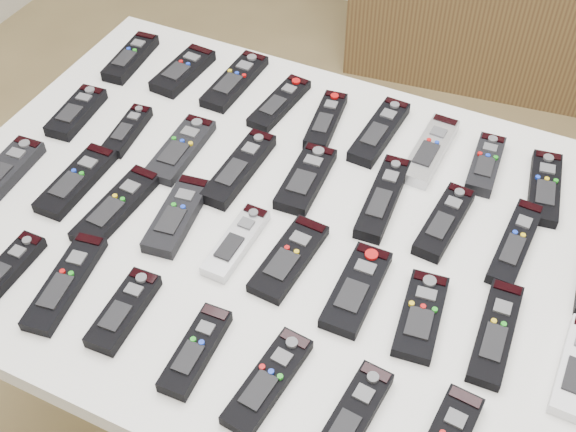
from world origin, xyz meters
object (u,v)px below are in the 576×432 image
at_px(remote_25, 356,289).
at_px(remote_34, 268,381).
at_px(remote_24, 289,258).
at_px(remote_28, 576,367).
at_px(remote_13, 240,168).
at_px(remote_31, 66,282).
at_px(remote_21, 117,206).
at_px(remote_2, 235,81).
at_px(remote_8, 545,188).
at_px(remote_27, 496,332).
at_px(remote_3, 280,103).
at_px(remote_7, 485,164).
at_px(remote_14, 306,179).
at_px(remote_4, 326,121).
at_px(remote_33, 196,351).
at_px(remote_1, 183,71).
at_px(remote_0, 131,58).
at_px(remote_12, 181,149).
at_px(remote_5, 379,132).
at_px(remote_6, 430,150).
at_px(remote_15, 383,198).
at_px(remote_17, 515,243).
at_px(remote_35, 350,421).
at_px(remote_22, 177,215).
at_px(remote_23, 236,242).
at_px(remote_26, 421,316).
at_px(remote_20, 76,181).
at_px(remote_30, 6,271).
at_px(remote_16, 444,222).

height_order(remote_25, remote_34, remote_25).
height_order(remote_24, remote_28, remote_28).
height_order(remote_13, remote_31, remote_13).
bearing_deg(remote_21, remote_25, 4.10).
height_order(remote_2, remote_25, remote_25).
bearing_deg(remote_8, remote_13, -168.25).
bearing_deg(remote_27, remote_3, 143.38).
height_order(remote_7, remote_14, remote_7).
xyz_separation_m(remote_4, remote_33, (0.04, -0.57, 0.00)).
relative_size(remote_1, remote_24, 0.93).
height_order(remote_0, remote_12, remote_0).
bearing_deg(remote_24, remote_5, 90.22).
distance_m(remote_6, remote_21, 0.59).
relative_size(remote_21, remote_24, 1.10).
bearing_deg(remote_15, remote_21, -156.16).
xyz_separation_m(remote_17, remote_31, (-0.63, -0.39, -0.00)).
bearing_deg(remote_35, remote_22, 156.26).
xyz_separation_m(remote_17, remote_34, (-0.26, -0.41, 0.00)).
bearing_deg(remote_13, remote_33, -70.37).
height_order(remote_2, remote_8, same).
height_order(remote_2, remote_14, remote_14).
height_order(remote_1, remote_4, remote_1).
relative_size(remote_7, remote_22, 0.87).
relative_size(remote_1, remote_27, 0.86).
xyz_separation_m(remote_3, remote_34, (0.26, -0.58, 0.00)).
distance_m(remote_6, remote_24, 0.37).
relative_size(remote_15, remote_21, 1.04).
relative_size(remote_12, remote_23, 1.11).
distance_m(remote_1, remote_34, 0.77).
distance_m(remote_17, remote_28, 0.24).
relative_size(remote_0, remote_25, 0.97).
height_order(remote_3, remote_14, remote_14).
xyz_separation_m(remote_4, remote_26, (0.32, -0.37, -0.00)).
bearing_deg(remote_34, remote_27, 44.91).
height_order(remote_4, remote_21, remote_4).
xyz_separation_m(remote_5, remote_8, (0.32, -0.02, -0.00)).
height_order(remote_7, remote_22, same).
bearing_deg(remote_20, remote_1, 89.19).
relative_size(remote_2, remote_30, 1.25).
relative_size(remote_4, remote_30, 1.07).
relative_size(remote_14, remote_16, 0.98).
relative_size(remote_5, remote_24, 1.10).
distance_m(remote_2, remote_33, 0.66).
relative_size(remote_14, remote_35, 0.93).
relative_size(remote_14, remote_34, 0.97).
xyz_separation_m(remote_15, remote_28, (0.37, -0.20, -0.00)).
xyz_separation_m(remote_13, remote_35, (0.37, -0.38, -0.00)).
height_order(remote_16, remote_30, remote_16).
relative_size(remote_28, remote_33, 1.12).
bearing_deg(remote_16, remote_35, -86.35).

